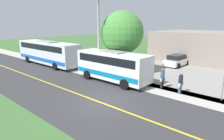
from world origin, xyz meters
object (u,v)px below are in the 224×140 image
at_px(transit_bus_rear, 48,52).
at_px(pedestrian_waiting, 162,78).
at_px(parked_car_near, 177,60).
at_px(tree_curbside, 122,33).
at_px(pedestrian_with_bags, 181,82).
at_px(commercial_building, 219,47).
at_px(street_light_pole, 98,32).
at_px(shuttle_bus_front, 113,65).

distance_m(transit_bus_rear, pedestrian_waiting, 16.01).
xyz_separation_m(parked_car_near, tree_curbside, (7.75, -2.99, 3.76)).
height_order(pedestrian_with_bags, pedestrian_waiting, pedestrian_waiting).
xyz_separation_m(tree_curbside, commercial_building, (-14.00, 6.32, -2.34)).
bearing_deg(commercial_building, pedestrian_waiting, -1.99).
height_order(transit_bus_rear, street_light_pole, street_light_pole).
bearing_deg(parked_car_near, pedestrian_with_bags, 24.84).
xyz_separation_m(pedestrian_with_bags, tree_curbside, (-1.90, -7.46, 3.54)).
xyz_separation_m(street_light_pole, parked_car_near, (-10.27, 4.09, -3.90)).
distance_m(transit_bus_rear, parked_car_near, 16.96).
distance_m(shuttle_bus_front, pedestrian_waiting, 4.73).
relative_size(pedestrian_with_bags, tree_curbside, 0.25).
relative_size(pedestrian_with_bags, pedestrian_waiting, 0.97).
distance_m(pedestrian_with_bags, street_light_pole, 9.34).
xyz_separation_m(pedestrian_waiting, commercial_building, (-15.65, 0.54, 1.17)).
bearing_deg(pedestrian_waiting, street_light_pole, -82.77).
bearing_deg(street_light_pole, commercial_building, 155.83).
relative_size(transit_bus_rear, parked_car_near, 2.50).
bearing_deg(tree_curbside, pedestrian_waiting, 74.07).
xyz_separation_m(pedestrian_waiting, tree_curbside, (-1.65, -5.77, 3.51)).
bearing_deg(street_light_pole, pedestrian_with_bags, 94.14).
relative_size(pedestrian_waiting, tree_curbside, 0.26).
height_order(street_light_pole, parked_car_near, street_light_pole).
bearing_deg(shuttle_bus_front, pedestrian_waiting, 106.06).
relative_size(shuttle_bus_front, pedestrian_waiting, 4.40).
xyz_separation_m(pedestrian_waiting, street_light_pole, (0.87, -6.87, 3.65)).
distance_m(shuttle_bus_front, commercial_building, 17.69).
bearing_deg(pedestrian_waiting, pedestrian_with_bags, 81.54).
xyz_separation_m(shuttle_bus_front, parked_car_near, (-10.70, 1.73, -0.90)).
bearing_deg(street_light_pole, transit_bus_rear, -87.68).
relative_size(tree_curbside, commercial_building, 0.40).
relative_size(shuttle_bus_front, transit_bus_rear, 0.68).
height_order(pedestrian_waiting, street_light_pole, street_light_pole).
relative_size(pedestrian_waiting, commercial_building, 0.10).
bearing_deg(transit_bus_rear, pedestrian_waiting, 94.44).
bearing_deg(shuttle_bus_front, tree_curbside, -156.70).
relative_size(transit_bus_rear, pedestrian_waiting, 6.45).
bearing_deg(pedestrian_with_bags, shuttle_bus_front, -80.42).
distance_m(pedestrian_waiting, parked_car_near, 9.81).
bearing_deg(parked_car_near, street_light_pole, -21.72).
height_order(shuttle_bus_front, parked_car_near, shuttle_bus_front).
height_order(parked_car_near, commercial_building, commercial_building).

